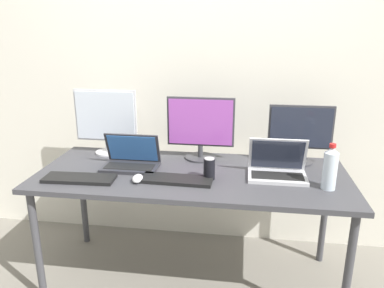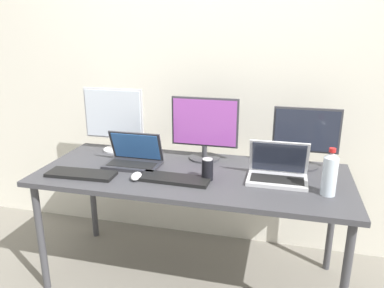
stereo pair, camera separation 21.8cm
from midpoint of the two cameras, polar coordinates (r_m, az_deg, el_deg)
The scene contains 13 objects.
ground_plane at distance 2.61m, azimuth -2.54°, elevation -19.68°, with size 16.00×16.00×0.00m, color gray.
wall_back at distance 2.67m, azimuth -0.54°, elevation 11.58°, with size 7.00×0.08×2.60m, color silver.
work_desk at distance 2.26m, azimuth -2.77°, elevation -5.79°, with size 1.85×0.76×0.74m.
monitor_left at distance 2.60m, azimuth -15.36°, elevation 3.61°, with size 0.42×0.17×0.44m.
monitor_center at distance 2.41m, azimuth -1.27°, elevation 2.60°, with size 0.44×0.20×0.41m.
monitor_right at distance 2.40m, azimuth 13.72°, elevation 1.72°, with size 0.40×0.18×0.37m.
laptop_silver at distance 2.35m, azimuth -11.89°, elevation -2.41°, with size 0.34×0.21×0.21m.
laptop_secondary at distance 2.20m, azimuth 10.12°, elevation -3.66°, with size 0.33×0.22×0.23m.
keyboard_main at distance 2.26m, azimuth -19.48°, elevation -5.03°, with size 0.40×0.14×0.02m, color black.
keyboard_aux at distance 2.12m, azimuth -5.31°, elevation -5.48°, with size 0.40×0.14×0.02m, color black.
mouse_by_keyboard at distance 2.15m, azimuth -11.20°, elevation -5.23°, with size 0.06×0.11×0.04m, color silver.
water_bottle at distance 2.08m, azimuth 17.52°, elevation -3.62°, with size 0.08×0.08×0.25m.
soda_can_near_keyboard at distance 2.13m, azimuth -0.29°, elevation -3.85°, with size 0.07×0.07×0.13m.
Camera 1 is at (0.30, -2.06, 1.58)m, focal length 35.00 mm.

